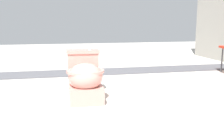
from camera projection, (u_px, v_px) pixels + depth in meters
ground_plane at (87, 95)px, 2.96m from camera, size 14.00×14.00×0.00m
gravel_strip at (107, 71)px, 4.32m from camera, size 0.56×8.00×0.01m
toilet at (85, 78)px, 2.80m from camera, size 0.64×0.40×0.52m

